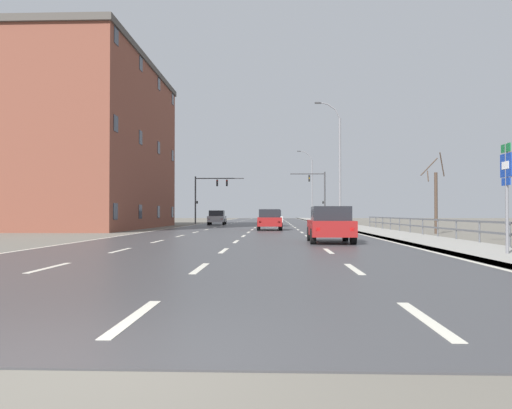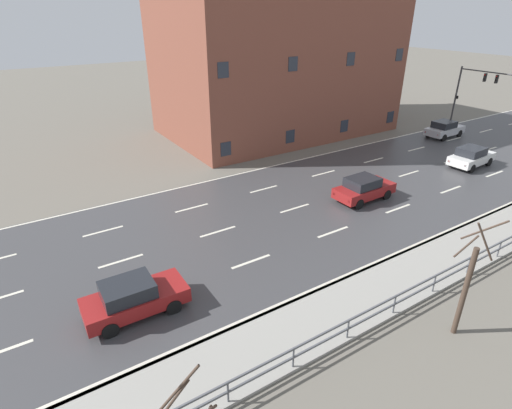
{
  "view_description": "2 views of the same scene",
  "coord_description": "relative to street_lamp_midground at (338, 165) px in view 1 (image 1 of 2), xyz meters",
  "views": [
    {
      "loc": [
        1.7,
        -4.06,
        1.28
      ],
      "look_at": [
        -0.65,
        59.93,
        2.38
      ],
      "focal_mm": 35.3,
      "sensor_mm": 36.0,
      "label": 1
    },
    {
      "loc": [
        17.68,
        14.83,
        11.34
      ],
      "look_at": [
        0.0,
        26.13,
        1.04
      ],
      "focal_mm": 28.39,
      "sensor_mm": 36.0,
      "label": 2
    }
  ],
  "objects": [
    {
      "name": "ground_plane",
      "position": [
        -7.47,
        6.62,
        -5.64
      ],
      "size": [
        160.0,
        160.0,
        0.12
      ],
      "color": "#666056"
    },
    {
      "name": "road_asphalt_strip",
      "position": [
        -7.47,
        18.62,
        -5.57
      ],
      "size": [
        14.0,
        120.0,
        0.03
      ],
      "color": "#3D3D3F",
      "rests_on": "ground"
    },
    {
      "name": "sidewalk_right",
      "position": [
        0.96,
        18.62,
        -5.52
      ],
      "size": [
        3.0,
        120.0,
        0.12
      ],
      "color": "gray",
      "rests_on": "ground"
    },
    {
      "name": "guardrail",
      "position": [
        2.38,
        -20.03,
        -4.87
      ],
      "size": [
        0.07,
        35.83,
        1.0
      ],
      "color": "#515459",
      "rests_on": "ground"
    },
    {
      "name": "street_lamp_midground",
      "position": [
        0.0,
        0.0,
        0.0
      ],
      "size": [
        2.35,
        0.24,
        11.36
      ],
      "color": "slate",
      "rests_on": "ground"
    },
    {
      "name": "street_lamp_distant",
      "position": [
        -0.01,
        33.35,
        -0.14
      ],
      "size": [
        2.44,
        0.24,
        11.09
      ],
      "color": "slate",
      "rests_on": "ground"
    },
    {
      "name": "highway_sign",
      "position": [
        0.92,
        -30.71,
        -3.45
      ],
      "size": [
        0.09,
        0.68,
        3.32
      ],
      "color": "slate",
      "rests_on": "ground"
    },
    {
      "name": "traffic_signal_right",
      "position": [
        -0.28,
        16.64,
        -1.47
      ],
      "size": [
        4.32,
        0.36,
        6.38
      ],
      "color": "#38383A",
      "rests_on": "ground"
    },
    {
      "name": "traffic_signal_left",
      "position": [
        -13.82,
        15.27,
        -1.55
      ],
      "size": [
        5.99,
        0.36,
        5.75
      ],
      "color": "#38383A",
      "rests_on": "ground"
    },
    {
      "name": "car_far_right",
      "position": [
        -5.98,
        3.77,
        -4.77
      ],
      "size": [
        2.02,
        4.19,
        1.57
      ],
      "rotation": [
        0.0,
        0.0,
        0.06
      ],
      "color": "silver",
      "rests_on": "ground"
    },
    {
      "name": "car_near_left",
      "position": [
        -12.02,
        9.09,
        -4.77
      ],
      "size": [
        1.92,
        4.14,
        1.57
      ],
      "rotation": [
        0.0,
        0.0,
        0.03
      ],
      "color": "#B7B7BC",
      "rests_on": "ground"
    },
    {
      "name": "car_mid_centre",
      "position": [
        -3.37,
        -23.72,
        -4.77
      ],
      "size": [
        1.89,
        4.13,
        1.57
      ],
      "rotation": [
        0.0,
        0.0,
        -0.01
      ],
      "color": "maroon",
      "rests_on": "ground"
    },
    {
      "name": "car_distant",
      "position": [
        -6.14,
        -7.86,
        -4.77
      ],
      "size": [
        1.89,
        4.13,
        1.57
      ],
      "rotation": [
        0.0,
        0.0,
        0.02
      ],
      "color": "maroon",
      "rests_on": "ground"
    },
    {
      "name": "brick_building",
      "position": [
        -22.94,
        -3.0,
        1.55
      ],
      "size": [
        13.4,
        21.52,
        14.24
      ],
      "color": "brown",
      "rests_on": "ground"
    },
    {
      "name": "bare_tree_mid",
      "position": [
        4.3,
        -13.68,
        -3.39
      ],
      "size": [
        1.41,
        1.47,
        5.04
      ],
      "color": "#423328",
      "rests_on": "ground"
    }
  ]
}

